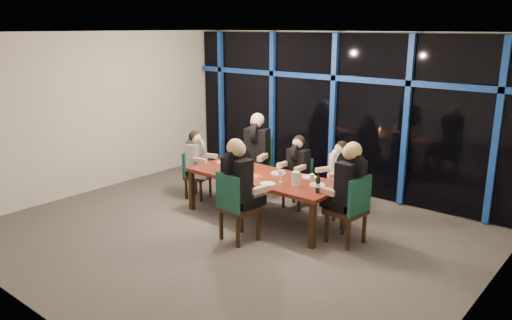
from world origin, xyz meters
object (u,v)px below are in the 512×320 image
at_px(chair_far_right, 341,187).
at_px(chair_far_left, 258,163).
at_px(chair_near_mid, 235,204).
at_px(water_pitcher, 296,179).
at_px(chair_far_mid, 299,180).
at_px(diner_far_left, 256,142).
at_px(chair_end_left, 194,172).
at_px(chair_end_right, 352,207).
at_px(diner_end_left, 197,155).
at_px(diner_near_mid, 239,175).
at_px(diner_far_mid, 297,161).
at_px(diner_far_right, 339,168).
at_px(diner_end_right, 348,178).
at_px(wine_bottle, 318,185).
at_px(dining_table, 264,179).

bearing_deg(chair_far_right, chair_far_left, -156.47).
xyz_separation_m(chair_near_mid, water_pitcher, (0.48, 0.85, 0.27)).
relative_size(chair_far_mid, diner_far_left, 0.86).
xyz_separation_m(chair_end_left, chair_end_right, (3.27, -0.01, 0.10)).
height_order(chair_far_mid, diner_end_left, diner_end_left).
bearing_deg(diner_near_mid, diner_far_mid, -75.84).
xyz_separation_m(diner_far_left, diner_far_right, (1.77, -0.03, -0.16)).
xyz_separation_m(chair_near_mid, diner_far_left, (-1.15, 1.88, 0.41)).
bearing_deg(diner_end_left, diner_far_mid, -78.07).
bearing_deg(diner_end_right, chair_far_mid, -113.12).
xyz_separation_m(chair_far_left, chair_end_left, (-0.73, -0.96, -0.11)).
height_order(chair_far_left, diner_far_left, diner_far_left).
bearing_deg(diner_near_mid, chair_far_left, -48.77).
height_order(chair_end_left, chair_end_right, chair_end_right).
distance_m(chair_far_left, chair_far_right, 1.83).
bearing_deg(diner_near_mid, wine_bottle, -132.75).
height_order(diner_end_left, wine_bottle, diner_end_left).
bearing_deg(dining_table, chair_end_left, 178.72).
bearing_deg(diner_far_right, chair_end_left, -136.54).
relative_size(diner_far_mid, diner_end_left, 1.02).
xyz_separation_m(diner_end_left, diner_near_mid, (1.85, -0.93, 0.18)).
height_order(chair_end_left, diner_end_left, diner_end_left).
xyz_separation_m(chair_far_left, diner_far_mid, (1.03, -0.20, 0.25)).
distance_m(chair_near_mid, diner_end_right, 1.68).
bearing_deg(chair_near_mid, chair_end_right, -134.85).
bearing_deg(diner_far_left, diner_end_right, -36.72).
bearing_deg(diner_far_mid, chair_end_left, -158.62).
distance_m(chair_far_left, diner_far_mid, 1.08).
relative_size(chair_far_left, chair_end_right, 1.01).
bearing_deg(chair_end_left, diner_far_mid, -78.52).
distance_m(chair_far_left, diner_end_left, 1.18).
relative_size(chair_far_right, chair_near_mid, 0.83).
relative_size(chair_far_mid, diner_far_mid, 1.03).
xyz_separation_m(diner_far_mid, water_pitcher, (0.61, -0.91, 0.02)).
bearing_deg(chair_near_mid, diner_near_mid, -90.00).
distance_m(diner_far_mid, water_pitcher, 1.10).
distance_m(dining_table, diner_end_right, 1.54).
height_order(chair_end_right, water_pitcher, chair_end_right).
xyz_separation_m(chair_near_mid, wine_bottle, (0.91, 0.79, 0.28)).
distance_m(chair_far_right, diner_end_right, 1.22).
relative_size(chair_far_mid, diner_end_right, 0.86).
height_order(chair_far_left, diner_far_right, diner_far_right).
bearing_deg(chair_far_left, water_pitcher, -50.93).
bearing_deg(chair_far_left, diner_far_mid, -27.81).
xyz_separation_m(chair_end_right, diner_end_right, (-0.09, 0.01, 0.41)).
xyz_separation_m(chair_near_mid, diner_far_right, (0.63, 1.86, 0.25)).
distance_m(chair_far_mid, chair_end_right, 1.73).
bearing_deg(diner_far_right, chair_far_mid, -153.98).
bearing_deg(wine_bottle, water_pitcher, 172.01).
relative_size(chair_end_left, diner_far_mid, 1.01).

